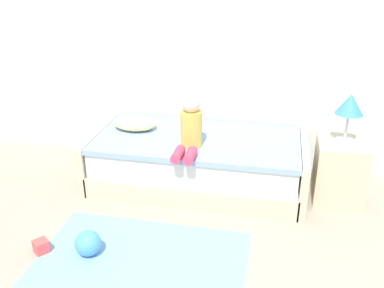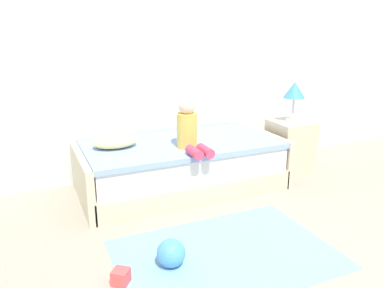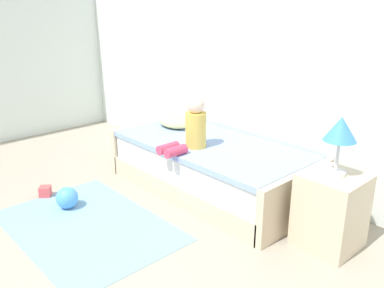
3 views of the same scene
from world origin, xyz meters
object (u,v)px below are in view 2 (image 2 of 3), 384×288
Objects in this scene: bed at (182,165)px; child_figure at (189,128)px; nightstand at (290,146)px; table_lamp at (294,92)px; toy_ball at (171,253)px; toy_block at (121,277)px; pillow at (115,141)px.

child_figure is (-0.02, -0.23, 0.46)m from bed.
nightstand is 1.33× the size of table_lamp.
child_figure is (-1.37, -0.19, 0.40)m from nightstand.
table_lamp is at bearing 7.82° from child_figure.
bed is 1.52m from table_lamp.
table_lamp reaches higher than bed.
nightstand is at bearing 32.02° from toy_ball.
child_figure is at bearing 48.52° from toy_block.
toy_block is (-0.96, -1.09, -0.65)m from child_figure.
pillow is at bearing 171.51° from bed.
pillow reaches higher than bed.
bed is 0.51m from child_figure.
table_lamp is 1.40m from child_figure.
child_figure is at bearing -172.18° from nightstand.
bed is 0.75m from pillow.
bed is 10.31× the size of toy_ball.
child_figure is at bearing -26.91° from pillow.
child_figure is (-1.37, -0.19, -0.23)m from table_lamp.
nightstand is 0.64m from table_lamp.
child_figure is 1.34m from toy_ball.
pillow reaches higher than toy_ball.
nightstand is at bearing 0.00° from table_lamp.
table_lamp reaches higher than child_figure.
bed reaches higher than toy_ball.
bed reaches higher than toy_block.
toy_ball is at bearing -115.78° from bed.
pillow is (-0.65, 0.33, -0.14)m from child_figure.
child_figure reaches higher than toy_block.
bed is 4.69× the size of table_lamp.
pillow is (-2.02, 0.14, 0.26)m from nightstand.
pillow is at bearing 77.41° from toy_block.
toy_ball is at bearing -119.58° from child_figure.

